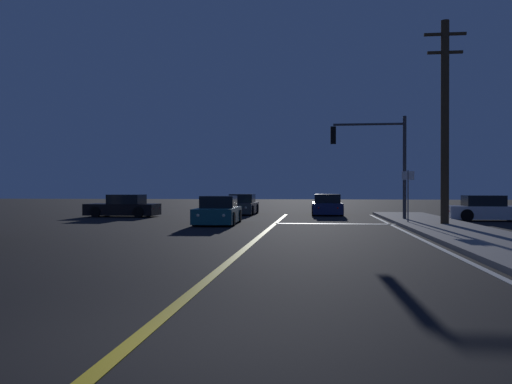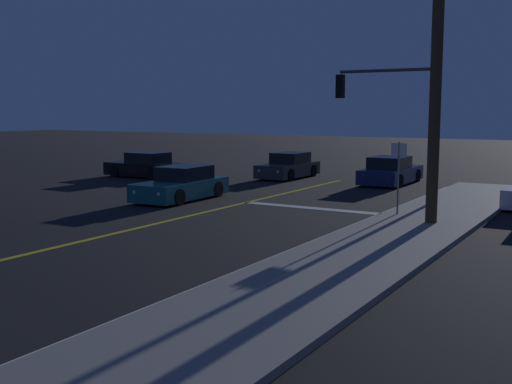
# 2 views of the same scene
# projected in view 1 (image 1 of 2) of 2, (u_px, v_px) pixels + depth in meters

# --- Properties ---
(ground_plane) EXTENTS (160.00, 160.00, 0.00)m
(ground_plane) POSITION_uv_depth(u_px,v_px,m) (125.00, 349.00, 5.43)
(ground_plane) COLOR black
(sidewalk_right) EXTENTS (3.20, 38.68, 0.15)m
(sidewalk_right) POSITION_uv_depth(u_px,v_px,m) (499.00, 244.00, 15.26)
(sidewalk_right) COLOR gray
(sidewalk_right) RESTS_ON ground
(lane_line_center) EXTENTS (0.20, 36.53, 0.01)m
(lane_line_center) POSITION_uv_depth(u_px,v_px,m) (252.00, 243.00, 16.11)
(lane_line_center) COLOR gold
(lane_line_center) RESTS_ON ground
(lane_line_edge_right) EXTENTS (0.16, 36.53, 0.01)m
(lane_line_edge_right) POSITION_uv_depth(u_px,v_px,m) (433.00, 245.00, 15.48)
(lane_line_edge_right) COLOR silver
(lane_line_edge_right) RESTS_ON ground
(stop_bar) EXTENTS (5.68, 0.50, 0.01)m
(stop_bar) POSITION_uv_depth(u_px,v_px,m) (335.00, 224.00, 24.96)
(stop_bar) COLOR silver
(stop_bar) RESTS_ON ground
(car_lead_oncoming_navy) EXTENTS (2.01, 4.70, 1.34)m
(car_lead_oncoming_navy) POSITION_uv_depth(u_px,v_px,m) (327.00, 206.00, 33.95)
(car_lead_oncoming_navy) COLOR navy
(car_lead_oncoming_navy) RESTS_ON ground
(car_far_approaching_charcoal) EXTENTS (1.86, 4.27, 1.34)m
(car_far_approaching_charcoal) POSITION_uv_depth(u_px,v_px,m) (242.00, 206.00, 34.44)
(car_far_approaching_charcoal) COLOR #2D2D33
(car_far_approaching_charcoal) RESTS_ON ground
(car_following_oncoming_black) EXTENTS (4.32, 2.02, 1.34)m
(car_following_oncoming_black) POSITION_uv_depth(u_px,v_px,m) (124.00, 207.00, 31.53)
(car_following_oncoming_black) COLOR black
(car_following_oncoming_black) RESTS_ON ground
(car_parked_curb_teal) EXTENTS (2.08, 4.54, 1.34)m
(car_parked_curb_teal) POSITION_uv_depth(u_px,v_px,m) (218.00, 212.00, 24.98)
(car_parked_curb_teal) COLOR #195960
(car_parked_curb_teal) RESTS_ON ground
(car_distant_tail_white) EXTENTS (4.25, 1.95, 1.34)m
(car_distant_tail_white) POSITION_uv_depth(u_px,v_px,m) (487.00, 210.00, 27.41)
(car_distant_tail_white) COLOR silver
(car_distant_tail_white) RESTS_ON ground
(traffic_signal_near_right) EXTENTS (3.87, 0.28, 5.43)m
(traffic_signal_near_right) POSITION_uv_depth(u_px,v_px,m) (377.00, 151.00, 26.97)
(traffic_signal_near_right) COLOR #38383D
(traffic_signal_near_right) RESTS_ON ground
(utility_pole_right) EXTENTS (1.80, 0.35, 9.07)m
(utility_pole_right) POSITION_uv_depth(u_px,v_px,m) (445.00, 121.00, 22.89)
(utility_pole_right) COLOR #42301E
(utility_pole_right) RESTS_ON ground
(street_sign_corner) EXTENTS (0.56, 0.12, 2.54)m
(street_sign_corner) POSITION_uv_depth(u_px,v_px,m) (408.00, 188.00, 24.07)
(street_sign_corner) COLOR slate
(street_sign_corner) RESTS_ON ground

